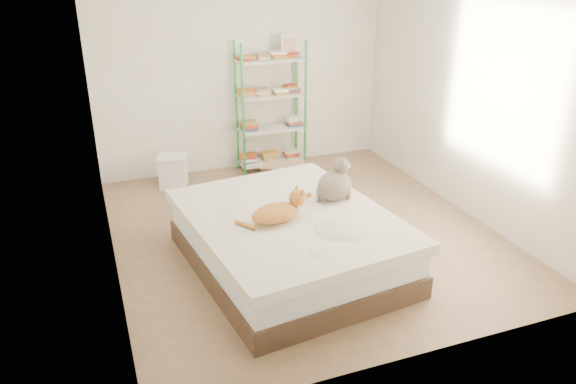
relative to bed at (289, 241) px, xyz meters
name	(u,v)px	position (x,y,z in m)	size (l,w,h in m)	color
room	(304,112)	(0.38, 0.60, 1.03)	(3.81, 4.21, 2.61)	#A37D59
bed	(289,241)	(0.00, 0.00, 0.00)	(1.93, 2.29, 0.54)	#4E402D
orange_cat	(275,211)	(-0.17, -0.10, 0.38)	(0.53, 0.29, 0.22)	#C3813A
grey_cat	(335,179)	(0.51, 0.15, 0.48)	(0.31, 0.37, 0.42)	gray
shelf_unit	(271,105)	(0.68, 2.48, 0.60)	(0.88, 0.36, 1.74)	green
cardboard_box	(284,178)	(0.56, 1.66, -0.10)	(0.62, 0.64, 0.39)	#A48653
white_bin	(173,171)	(-0.67, 2.29, -0.06)	(0.43, 0.40, 0.41)	white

